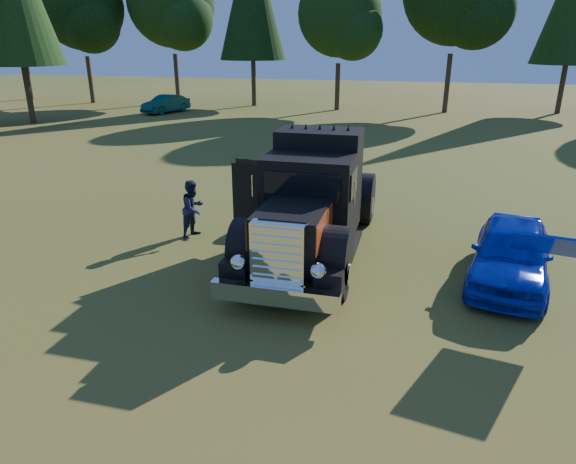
% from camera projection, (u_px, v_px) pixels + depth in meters
% --- Properties ---
extents(ground, '(120.00, 120.00, 0.00)m').
position_uv_depth(ground, '(301.00, 274.00, 11.84)').
color(ground, '#395519').
rests_on(ground, ground).
extents(diamond_t_truck, '(3.35, 7.16, 3.00)m').
position_uv_depth(diamond_t_truck, '(311.00, 207.00, 12.43)').
color(diamond_t_truck, black).
rests_on(diamond_t_truck, ground).
extents(hotrod_coupe, '(2.32, 4.36, 1.89)m').
position_uv_depth(hotrod_coupe, '(511.00, 253.00, 11.25)').
color(hotrod_coupe, '#0722AA').
rests_on(hotrod_coupe, ground).
extents(spectator_near, '(0.51, 0.68, 1.70)m').
position_uv_depth(spectator_near, '(262.00, 213.00, 13.31)').
color(spectator_near, '#1B2141').
rests_on(spectator_near, ground).
extents(spectator_far, '(0.76, 0.88, 1.57)m').
position_uv_depth(spectator_far, '(193.00, 209.00, 13.89)').
color(spectator_far, '#202D4B').
rests_on(spectator_far, ground).
extents(distant_teal_car, '(2.46, 4.11, 1.28)m').
position_uv_depth(distant_teal_car, '(166.00, 104.00, 37.69)').
color(distant_teal_car, '#0A413A').
rests_on(distant_teal_car, ground).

